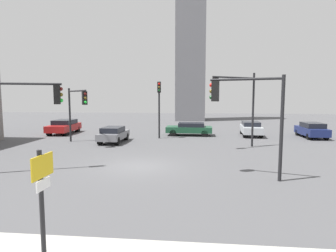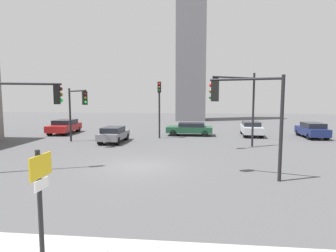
{
  "view_description": "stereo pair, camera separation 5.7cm",
  "coord_description": "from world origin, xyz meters",
  "views": [
    {
      "loc": [
        3.18,
        -15.2,
        3.9
      ],
      "look_at": [
        1.26,
        3.98,
        1.87
      ],
      "focal_mm": 30.11,
      "sensor_mm": 36.0,
      "label": 1
    },
    {
      "loc": [
        3.23,
        -15.2,
        3.9
      ],
      "look_at": [
        1.26,
        3.98,
        1.87
      ],
      "focal_mm": 30.11,
      "sensor_mm": 36.0,
      "label": 2
    }
  ],
  "objects": [
    {
      "name": "car_1",
      "position": [
        -10.64,
        13.02,
        0.77
      ],
      "size": [
        2.27,
        4.73,
        1.45
      ],
      "rotation": [
        0.0,
        0.0,
        -1.53
      ],
      "color": "maroon",
      "rests_on": "ground_plane"
    },
    {
      "name": "traffic_light_0",
      "position": [
        -6.29,
        6.46,
        3.32
      ],
      "size": [
        2.9,
        3.35,
        4.6
      ],
      "rotation": [
        0.0,
        0.0,
        -0.86
      ],
      "color": "black",
      "rests_on": "ground_plane"
    },
    {
      "name": "traffic_light_3",
      "position": [
        6.1,
        6.21,
        3.98
      ],
      "size": [
        3.38,
        2.13,
        5.68
      ],
      "rotation": [
        0.0,
        0.0,
        -2.6
      ],
      "color": "black",
      "rests_on": "ground_plane"
    },
    {
      "name": "car_4",
      "position": [
        2.56,
        12.93,
        0.7
      ],
      "size": [
        4.57,
        2.1,
        1.28
      ],
      "rotation": [
        0.0,
        0.0,
        3.12
      ],
      "color": "#19472D",
      "rests_on": "ground_plane"
    },
    {
      "name": "ground_plane",
      "position": [
        0.0,
        0.0,
        0.0
      ],
      "size": [
        101.29,
        101.29,
        0.0
      ],
      "primitive_type": "plane",
      "color": "#4C4C4F"
    },
    {
      "name": "traffic_light_1",
      "position": [
        -6.0,
        -1.75,
        3.49
      ],
      "size": [
        4.25,
        1.83,
        4.93
      ],
      "rotation": [
        0.0,
        0.0,
        0.38
      ],
      "color": "black",
      "rests_on": "ground_plane"
    },
    {
      "name": "direction_sign",
      "position": [
        -0.02,
        -9.77,
        1.79
      ],
      "size": [
        0.13,
        0.78,
        2.65
      ],
      "rotation": [
        0.0,
        0.0,
        -0.02
      ],
      "color": "black",
      "rests_on": "ground_plane"
    },
    {
      "name": "car_2",
      "position": [
        8.64,
        13.31,
        0.75
      ],
      "size": [
        2.04,
        4.25,
        1.4
      ],
      "rotation": [
        0.0,
        0.0,
        -1.63
      ],
      "color": "#ADB2B7",
      "rests_on": "ground_plane"
    },
    {
      "name": "traffic_light_2",
      "position": [
        -0.23,
        10.66,
        3.65
      ],
      "size": [
        0.37,
        0.48,
        5.24
      ],
      "rotation": [
        0.0,
        0.0,
        -1.39
      ],
      "color": "black",
      "rests_on": "ground_plane"
    },
    {
      "name": "car_0",
      "position": [
        14.1,
        12.47,
        0.75
      ],
      "size": [
        1.84,
        4.11,
        1.45
      ],
      "rotation": [
        0.0,
        0.0,
        1.58
      ],
      "color": "navy",
      "rests_on": "ground_plane"
    },
    {
      "name": "skyline_tower",
      "position": [
        2.21,
        31.48,
        16.51
      ],
      "size": [
        4.7,
        4.7,
        33.02
      ],
      "primitive_type": "cube",
      "color": "slate",
      "rests_on": "ground_plane"
    },
    {
      "name": "traffic_light_4",
      "position": [
        5.54,
        -1.57,
        3.53
      ],
      "size": [
        3.32,
        1.23,
        4.87
      ],
      "rotation": [
        0.0,
        0.0,
        2.83
      ],
      "color": "black",
      "rests_on": "ground_plane"
    },
    {
      "name": "car_3",
      "position": [
        -3.8,
        7.94,
        0.72
      ],
      "size": [
        1.84,
        4.01,
        1.33
      ],
      "rotation": [
        0.0,
        0.0,
        1.54
      ],
      "color": "slate",
      "rests_on": "ground_plane"
    }
  ]
}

